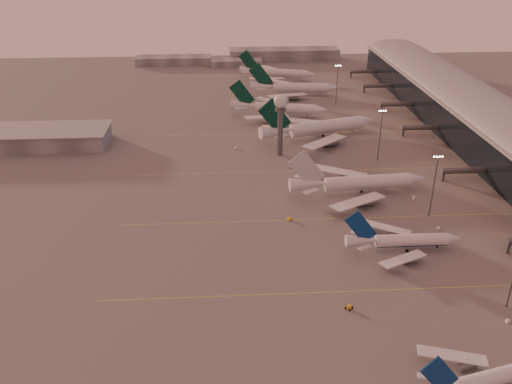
{
  "coord_description": "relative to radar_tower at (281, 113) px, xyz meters",
  "views": [
    {
      "loc": [
        -21.61,
        -120.49,
        97.38
      ],
      "look_at": [
        -10.24,
        59.32,
        9.9
      ],
      "focal_mm": 38.0,
      "sensor_mm": 36.0,
      "label": 1
    }
  ],
  "objects": [
    {
      "name": "ground",
      "position": [
        -5.0,
        -120.0,
        -20.95
      ],
      "size": [
        700.0,
        700.0,
        0.0
      ],
      "primitive_type": "plane",
      "color": "#585555",
      "rests_on": "ground"
    },
    {
      "name": "taxiway_markings",
      "position": [
        25.0,
        -64.0,
        -20.94
      ],
      "size": [
        180.0,
        185.25,
        0.02
      ],
      "color": "gold",
      "rests_on": "ground"
    },
    {
      "name": "terminal",
      "position": [
        102.88,
        -9.91,
        -10.43
      ],
      "size": [
        57.0,
        362.0,
        23.04
      ],
      "color": "black",
      "rests_on": "ground"
    },
    {
      "name": "hangar",
      "position": [
        -125.0,
        20.0,
        -16.63
      ],
      "size": [
        82.0,
        27.0,
        8.5
      ],
      "color": "slate",
      "rests_on": "ground"
    },
    {
      "name": "radar_tower",
      "position": [
        0.0,
        0.0,
        0.0
      ],
      "size": [
        6.4,
        6.4,
        31.1
      ],
      "color": "#4E5055",
      "rests_on": "ground"
    },
    {
      "name": "mast_b",
      "position": [
        50.0,
        -65.0,
        -7.21
      ],
      "size": [
        3.6,
        0.56,
        25.0
      ],
      "color": "#4E5055",
      "rests_on": "ground"
    },
    {
      "name": "mast_c",
      "position": [
        45.0,
        -10.0,
        -7.21
      ],
      "size": [
        3.6,
        0.56,
        25.0
      ],
      "color": "#4E5055",
      "rests_on": "ground"
    },
    {
      "name": "mast_d",
      "position": [
        43.0,
        80.0,
        -7.21
      ],
      "size": [
        3.6,
        0.56,
        25.0
      ],
      "color": "#4E5055",
      "rests_on": "ground"
    },
    {
      "name": "distant_horizon",
      "position": [
        -2.38,
        205.14,
        -17.06
      ],
      "size": [
        165.0,
        37.5,
        9.0
      ],
      "color": "slate",
      "rests_on": "ground"
    },
    {
      "name": "narrowbody_near",
      "position": [
        33.21,
        -150.35,
        -17.92
      ],
      "size": [
        37.65,
        29.69,
        14.95
      ],
      "color": "silver",
      "rests_on": "ground"
    },
    {
      "name": "narrowbody_mid",
      "position": [
        32.38,
        -88.39,
        -17.77
      ],
      "size": [
        40.2,
        32.14,
        15.72
      ],
      "color": "silver",
      "rests_on": "ground"
    },
    {
      "name": "widebody_white",
      "position": [
        27.62,
        -44.25,
        -17.43
      ],
      "size": [
        57.76,
        46.13,
        20.31
      ],
      "color": "silver",
      "rests_on": "ground"
    },
    {
      "name": "greentail_a",
      "position": [
        22.73,
        21.82,
        -16.7
      ],
      "size": [
        64.18,
        51.05,
        24.05
      ],
      "color": "silver",
      "rests_on": "ground"
    },
    {
      "name": "greentail_b",
      "position": [
        5.44,
        59.48,
        -17.33
      ],
      "size": [
        55.66,
        44.47,
        20.51
      ],
      "color": "silver",
      "rests_on": "ground"
    },
    {
      "name": "greentail_c",
      "position": [
        20.18,
        102.52,
        -17.22
      ],
      "size": [
        58.16,
        46.79,
        21.13
      ],
      "color": "silver",
      "rests_on": "ground"
    },
    {
      "name": "greentail_d",
      "position": [
        12.99,
        144.59,
        -17.39
      ],
      "size": [
        54.15,
        43.14,
        20.17
      ],
      "color": "silver",
      "rests_on": "ground"
    },
    {
      "name": "gsv_catering_a",
      "position": [
        50.09,
        -126.85,
        -19.07
      ],
      "size": [
        4.96,
        3.17,
        3.76
      ],
      "color": "white",
      "rests_on": "ground"
    },
    {
      "name": "gsv_tug_mid",
      "position": [
        7.66,
        -118.24,
        -20.38
      ],
      "size": [
        4.4,
        4.39,
        1.11
      ],
      "color": "gold",
      "rests_on": "ground"
    },
    {
      "name": "gsv_truck_b",
      "position": [
        50.09,
        -75.62,
        -19.93
      ],
      "size": [
        5.18,
        2.7,
        1.99
      ],
      "color": "white",
      "rests_on": "ground"
    },
    {
      "name": "gsv_truck_c",
      "position": [
        -2.55,
        -65.02,
        -19.66
      ],
      "size": [
        6.63,
        4.06,
        2.52
      ],
      "color": "gold",
      "rests_on": "ground"
    },
    {
      "name": "gsv_catering_b",
      "position": [
        48.81,
        -51.15,
        -18.62
      ],
      "size": [
        6.01,
        3.42,
        4.66
      ],
      "color": "white",
      "rests_on": "ground"
    },
    {
      "name": "gsv_tug_far",
      "position": [
        3.26,
        -16.25,
        -20.47
      ],
      "size": [
        2.69,
        3.65,
        0.94
      ],
      "color": "white",
      "rests_on": "ground"
    },
    {
      "name": "gsv_truck_d",
      "position": [
        -21.09,
        9.0,
        -19.92
      ],
      "size": [
        1.99,
        5.02,
        2.01
      ],
      "color": "white",
      "rests_on": "ground"
    },
    {
      "name": "gsv_tug_hangar",
      "position": [
        34.76,
        26.98,
        -20.51
      ],
      "size": [
        3.31,
        2.37,
        0.86
      ],
      "color": "gold",
      "rests_on": "ground"
    }
  ]
}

